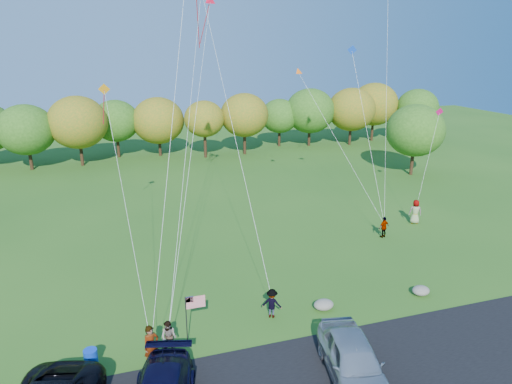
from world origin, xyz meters
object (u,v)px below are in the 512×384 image
flyer_c (272,303)px  flyer_e (415,212)px  flyer_d (384,227)px  flyer_a (151,346)px  trash_barrel (91,359)px  flyer_b (169,337)px  minivan_silver (353,361)px

flyer_c → flyer_e: flyer_e is taller
flyer_c → flyer_d: (11.01, 7.13, 0.01)m
flyer_a → trash_barrel: bearing=142.0°
flyer_c → flyer_e: size_ratio=0.82×
flyer_a → flyer_e: size_ratio=1.02×
flyer_b → flyer_e: 22.50m
flyer_d → trash_barrel: (-19.65, -8.41, -0.35)m
minivan_silver → flyer_d: size_ratio=3.35×
flyer_e → trash_barrel: flyer_e is taller
flyer_b → trash_barrel: 3.34m
flyer_a → trash_barrel: flyer_a is taller
trash_barrel → flyer_a: bearing=-14.7°
flyer_b → flyer_e: flyer_e is taller
flyer_a → flyer_d: size_ratio=1.23×
flyer_c → trash_barrel: flyer_c is taller
flyer_e → trash_barrel: 25.54m
flyer_b → flyer_c: bearing=51.3°
flyer_b → flyer_e: size_ratio=0.81×
flyer_d → flyer_e: 4.16m
flyer_e → trash_barrel: (-23.46, -10.07, -0.51)m
minivan_silver → flyer_b: bearing=160.4°
flyer_c → flyer_a: bearing=47.7°
flyer_a → flyer_e: (20.96, 10.73, -0.02)m
flyer_e → trash_barrel: bearing=48.4°
flyer_d → flyer_a: bearing=13.2°
flyer_c → flyer_d: flyer_d is taller
flyer_e → flyer_d: bearing=48.8°
minivan_silver → trash_barrel: size_ratio=6.11×
flyer_b → trash_barrel: (-3.32, -0.05, -0.34)m
flyer_d → flyer_e: flyer_e is taller
flyer_a → flyer_d: bearing=4.6°
flyer_a → flyer_d: (17.14, 9.07, -0.18)m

